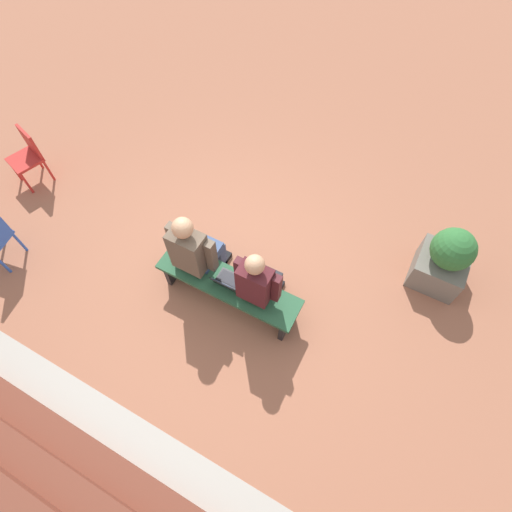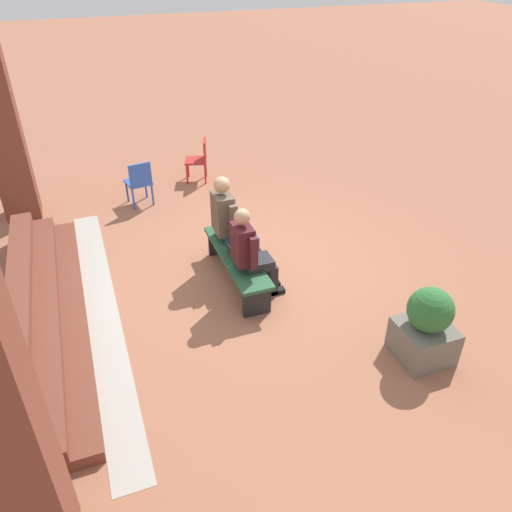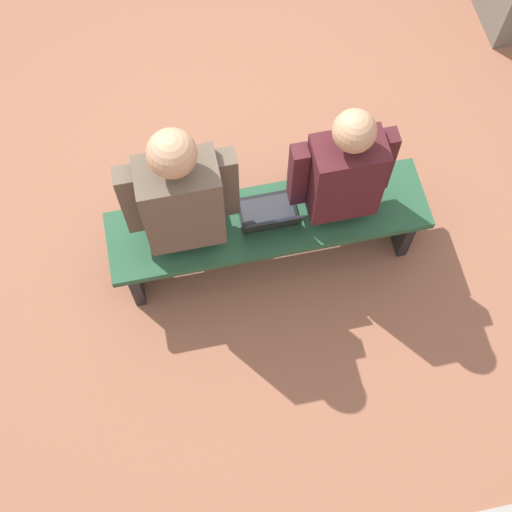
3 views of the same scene
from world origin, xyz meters
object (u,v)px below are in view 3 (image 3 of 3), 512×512
at_px(bench, 268,226).
at_px(person_student, 337,171).
at_px(laptop, 270,216).
at_px(person_adult, 180,195).

height_order(bench, person_student, person_student).
relative_size(bench, laptop, 5.62).
bearing_deg(person_student, bench, 9.97).
xyz_separation_m(bench, person_student, (-0.38, -0.07, 0.36)).
bearing_deg(person_adult, laptop, 169.62).
distance_m(bench, person_student, 0.53).
bearing_deg(person_adult, bench, 170.97).
relative_size(person_student, person_adult, 0.94).
bearing_deg(person_student, laptop, 11.87).
bearing_deg(bench, person_adult, -9.03).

